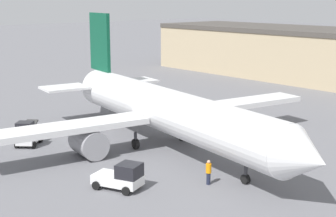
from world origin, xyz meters
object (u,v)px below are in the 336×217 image
Objects in this scene: airplane at (162,110)px; ground_crew_worker at (209,171)px; baggage_tug at (121,177)px; belt_loader_truck at (28,134)px.

airplane is 10.52m from ground_crew_worker.
baggage_tug is at bearing -17.36° from ground_crew_worker.
ground_crew_worker is 0.48× the size of baggage_tug.
belt_loader_truck is at bearing -122.33° from airplane.
belt_loader_truck is (-14.11, -0.08, 0.18)m from baggage_tug.
ground_crew_worker is at bearing -13.02° from airplane.
belt_loader_truck is at bearing 157.12° from baggage_tug.
baggage_tug is 14.11m from belt_loader_truck.
airplane is at bearing -96.46° from ground_crew_worker.
airplane is at bearing 93.81° from belt_loader_truck.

